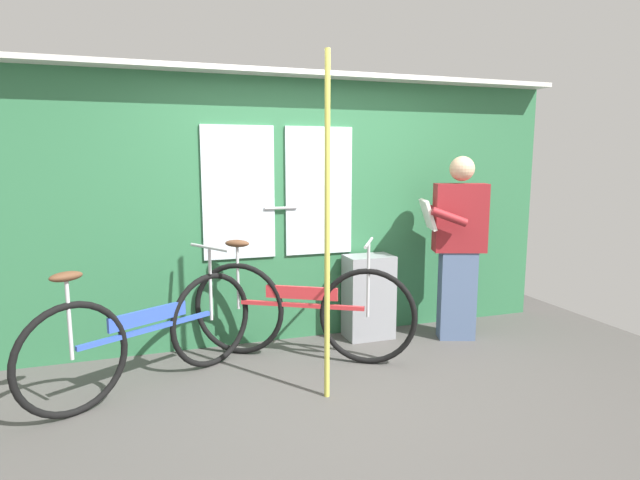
{
  "coord_description": "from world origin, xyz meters",
  "views": [
    {
      "loc": [
        -1.29,
        -3.24,
        1.59
      ],
      "look_at": [
        -0.08,
        0.37,
        0.99
      ],
      "focal_mm": 29.39,
      "sensor_mm": 36.0,
      "label": 1
    }
  ],
  "objects_px": {
    "passenger_reading_newspaper": "(458,244)",
    "bicycle_near_door": "(301,310)",
    "bicycle_leaning_behind": "(148,335)",
    "trash_bin_by_wall": "(369,297)",
    "handrail_pole": "(327,231)"
  },
  "relations": [
    {
      "from": "trash_bin_by_wall",
      "to": "handrail_pole",
      "type": "height_order",
      "value": "handrail_pole"
    },
    {
      "from": "bicycle_near_door",
      "to": "handrail_pole",
      "type": "height_order",
      "value": "handrail_pole"
    },
    {
      "from": "passenger_reading_newspaper",
      "to": "bicycle_near_door",
      "type": "bearing_deg",
      "value": 20.5
    },
    {
      "from": "bicycle_leaning_behind",
      "to": "trash_bin_by_wall",
      "type": "relative_size",
      "value": 2.1
    },
    {
      "from": "passenger_reading_newspaper",
      "to": "handrail_pole",
      "type": "relative_size",
      "value": 0.71
    },
    {
      "from": "passenger_reading_newspaper",
      "to": "handrail_pole",
      "type": "distance_m",
      "value": 1.67
    },
    {
      "from": "bicycle_near_door",
      "to": "passenger_reading_newspaper",
      "type": "bearing_deg",
      "value": 31.34
    },
    {
      "from": "trash_bin_by_wall",
      "to": "bicycle_near_door",
      "type": "bearing_deg",
      "value": -157.39
    },
    {
      "from": "bicycle_near_door",
      "to": "bicycle_leaning_behind",
      "type": "bearing_deg",
      "value": -140.34
    },
    {
      "from": "passenger_reading_newspaper",
      "to": "handrail_pole",
      "type": "height_order",
      "value": "handrail_pole"
    },
    {
      "from": "bicycle_near_door",
      "to": "passenger_reading_newspaper",
      "type": "relative_size",
      "value": 0.99
    },
    {
      "from": "passenger_reading_newspaper",
      "to": "trash_bin_by_wall",
      "type": "distance_m",
      "value": 0.9
    },
    {
      "from": "bicycle_leaning_behind",
      "to": "passenger_reading_newspaper",
      "type": "xyz_separation_m",
      "value": [
        2.59,
        0.22,
        0.46
      ]
    },
    {
      "from": "bicycle_leaning_behind",
      "to": "trash_bin_by_wall",
      "type": "xyz_separation_m",
      "value": [
        1.87,
        0.49,
        -0.02
      ]
    },
    {
      "from": "bicycle_near_door",
      "to": "trash_bin_by_wall",
      "type": "height_order",
      "value": "bicycle_near_door"
    }
  ]
}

